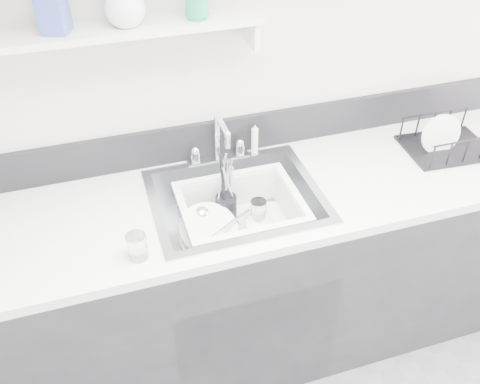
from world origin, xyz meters
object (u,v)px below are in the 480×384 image
object	(u,v)px
dish_rack	(449,136)
wash_tub	(240,217)
sink	(236,214)
counter_run	(237,278)

from	to	relation	value
dish_rack	wash_tub	bearing A→B (deg)	-171.57
sink	wash_tub	bearing A→B (deg)	-77.19
sink	dish_rack	xyz separation A→B (m)	(0.95, 0.04, 0.15)
counter_run	sink	world-z (taller)	sink
counter_run	sink	xyz separation A→B (m)	(0.00, 0.00, 0.37)
wash_tub	dish_rack	bearing A→B (deg)	4.47
sink	wash_tub	size ratio (longest dim) A/B	1.40
wash_tub	sink	bearing A→B (deg)	102.81
sink	dish_rack	size ratio (longest dim) A/B	1.82
counter_run	dish_rack	bearing A→B (deg)	2.48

